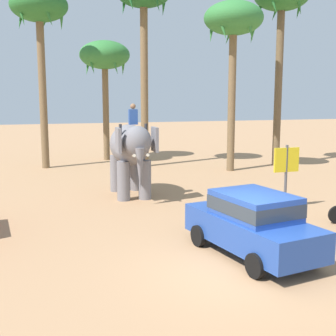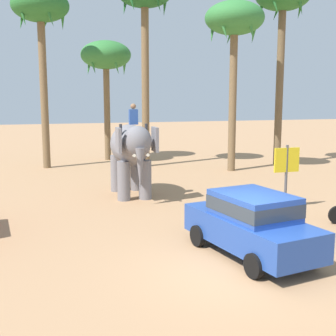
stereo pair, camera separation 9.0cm
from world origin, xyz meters
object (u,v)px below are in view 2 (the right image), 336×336
(car_sedan_foreground, at_px, (252,222))
(elephant_with_mahout, at_px, (131,149))
(palm_tree_far_back, at_px, (234,24))
(signboard_yellow, at_px, (287,164))
(palm_tree_leaning_seaward, at_px, (106,58))
(palm_tree_left_of_road, at_px, (145,0))
(palm_tree_near_hut, at_px, (40,13))
(palm_tree_behind_elephant, at_px, (283,3))

(car_sedan_foreground, distance_m, elephant_with_mahout, 8.17)
(elephant_with_mahout, height_order, palm_tree_far_back, palm_tree_far_back)
(signboard_yellow, bearing_deg, palm_tree_leaning_seaward, 106.05)
(palm_tree_far_back, bearing_deg, car_sedan_foreground, -112.25)
(palm_tree_leaning_seaward, bearing_deg, palm_tree_left_of_road, -62.75)
(palm_tree_near_hut, xyz_separation_m, palm_tree_left_of_road, (5.71, -1.09, 0.79))
(palm_tree_left_of_road, distance_m, palm_tree_leaning_seaward, 4.85)
(elephant_with_mahout, bearing_deg, car_sedan_foreground, -79.08)
(palm_tree_behind_elephant, bearing_deg, palm_tree_left_of_road, 166.02)
(car_sedan_foreground, distance_m, palm_tree_near_hut, 19.10)
(palm_tree_behind_elephant, bearing_deg, elephant_with_mahout, -150.36)
(palm_tree_near_hut, bearing_deg, palm_tree_far_back, -21.97)
(car_sedan_foreground, bearing_deg, palm_tree_near_hut, 105.74)
(car_sedan_foreground, distance_m, palm_tree_far_back, 15.48)
(palm_tree_leaning_seaward, relative_size, signboard_yellow, 3.19)
(car_sedan_foreground, bearing_deg, palm_tree_far_back, 67.75)
(palm_tree_far_back, distance_m, palm_tree_leaning_seaward, 8.82)
(palm_tree_behind_elephant, xyz_separation_m, signboard_yellow, (-5.16, -9.58, -7.76))
(palm_tree_behind_elephant, xyz_separation_m, palm_tree_far_back, (-3.46, -1.00, -1.46))
(palm_tree_left_of_road, bearing_deg, palm_tree_far_back, -34.57)
(palm_tree_far_back, bearing_deg, palm_tree_leaning_seaward, 133.47)
(car_sedan_foreground, xyz_separation_m, palm_tree_left_of_road, (0.98, 15.67, 8.61))
(elephant_with_mahout, relative_size, signboard_yellow, 1.62)
(palm_tree_behind_elephant, height_order, palm_tree_left_of_road, palm_tree_left_of_road)
(palm_tree_left_of_road, distance_m, palm_tree_far_back, 5.37)
(elephant_with_mahout, bearing_deg, palm_tree_left_of_road, 71.95)
(palm_tree_behind_elephant, bearing_deg, palm_tree_leaning_seaward, 150.65)
(palm_tree_behind_elephant, distance_m, palm_tree_left_of_road, 7.93)
(elephant_with_mahout, relative_size, palm_tree_far_back, 0.42)
(palm_tree_far_back, relative_size, palm_tree_leaning_seaward, 1.20)
(palm_tree_near_hut, relative_size, signboard_yellow, 4.18)
(car_sedan_foreground, xyz_separation_m, palm_tree_far_back, (5.22, 12.75, 7.06))
(car_sedan_foreground, relative_size, signboard_yellow, 1.81)
(palm_tree_far_back, bearing_deg, palm_tree_left_of_road, 145.43)
(palm_tree_behind_elephant, xyz_separation_m, palm_tree_leaning_seaward, (-9.44, 5.31, -2.90))
(palm_tree_far_back, relative_size, signboard_yellow, 3.83)
(palm_tree_near_hut, relative_size, palm_tree_leaning_seaward, 1.31)
(palm_tree_behind_elephant, relative_size, palm_tree_far_back, 1.17)
(palm_tree_behind_elephant, height_order, signboard_yellow, palm_tree_behind_elephant)
(elephant_with_mahout, distance_m, palm_tree_near_hut, 11.56)
(palm_tree_far_back, bearing_deg, palm_tree_near_hut, 158.03)
(palm_tree_left_of_road, relative_size, palm_tree_far_back, 1.19)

